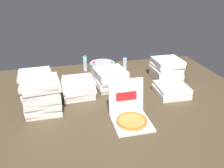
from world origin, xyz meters
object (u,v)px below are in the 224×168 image
at_px(water_bottle_1, 85,64).
at_px(water_bottle_3, 125,65).
at_px(open_pizza_box, 130,114).
at_px(pizza_stack_center_far, 110,79).
at_px(pizza_stack_right_mid, 78,88).
at_px(pizza_stack_left_far, 36,83).
at_px(ice_bucket, 102,67).
at_px(water_bottle_2, 112,70).
at_px(pizza_stack_right_near, 42,96).
at_px(pizza_stack_left_near, 166,69).
at_px(pizza_stack_left_mid, 171,90).
at_px(water_bottle_0, 94,70).

xyz_separation_m(water_bottle_1, water_bottle_3, (0.54, -0.20, 0.00)).
relative_size(open_pizza_box, pizza_stack_center_far, 0.99).
xyz_separation_m(pizza_stack_right_mid, pizza_stack_left_far, (-0.46, 0.15, 0.04)).
height_order(pizza_stack_left_far, pizza_stack_center_far, pizza_stack_left_far).
xyz_separation_m(open_pizza_box, water_bottle_3, (0.29, 1.18, 0.04)).
relative_size(ice_bucket, water_bottle_3, 1.55).
xyz_separation_m(water_bottle_1, water_bottle_2, (0.32, -0.35, 0.00)).
distance_m(open_pizza_box, water_bottle_1, 1.40).
bearing_deg(pizza_stack_right_near, water_bottle_3, 36.36).
height_order(open_pizza_box, water_bottle_3, open_pizza_box).
relative_size(pizza_stack_left_near, pizza_stack_left_far, 0.96).
xyz_separation_m(pizza_stack_left_mid, pizza_stack_right_near, (-1.43, -0.03, 0.12)).
bearing_deg(pizza_stack_right_mid, pizza_stack_left_far, 161.88).
height_order(pizza_stack_left_near, water_bottle_0, pizza_stack_left_near).
bearing_deg(water_bottle_2, pizza_stack_left_mid, -47.92).
bearing_deg(pizza_stack_right_near, open_pizza_box, -25.13).
bearing_deg(water_bottle_0, pizza_stack_left_far, -157.76).
height_order(pizza_stack_right_mid, water_bottle_1, water_bottle_1).
xyz_separation_m(open_pizza_box, water_bottle_2, (0.07, 1.02, 0.04)).
height_order(pizza_stack_left_far, water_bottle_2, pizza_stack_left_far).
bearing_deg(pizza_stack_right_near, water_bottle_2, 36.64).
xyz_separation_m(pizza_stack_left_near, water_bottle_0, (-0.93, 0.23, -0.03)).
height_order(pizza_stack_right_mid, water_bottle_0, water_bottle_0).
relative_size(pizza_stack_left_far, water_bottle_3, 1.70).
relative_size(water_bottle_0, water_bottle_1, 1.00).
xyz_separation_m(pizza_stack_right_mid, pizza_stack_center_far, (0.41, 0.12, 0.02)).
relative_size(pizza_stack_right_mid, water_bottle_2, 1.66).
xyz_separation_m(pizza_stack_left_far, ice_bucket, (0.87, 0.48, -0.06)).
distance_m(pizza_stack_center_far, water_bottle_3, 0.52).
relative_size(pizza_stack_center_far, water_bottle_3, 1.78).
height_order(pizza_stack_left_far, water_bottle_1, pizza_stack_left_far).
xyz_separation_m(open_pizza_box, water_bottle_1, (-0.25, 1.37, 0.04)).
relative_size(pizza_stack_left_mid, pizza_stack_right_near, 0.94).
height_order(pizza_stack_right_near, pizza_stack_left_far, pizza_stack_right_near).
bearing_deg(ice_bucket, water_bottle_3, -15.48).
height_order(pizza_stack_right_near, ice_bucket, pizza_stack_right_near).
bearing_deg(open_pizza_box, water_bottle_0, 98.60).
relative_size(pizza_stack_right_near, pizza_stack_left_near, 1.06).
bearing_deg(pizza_stack_right_mid, pizza_stack_right_near, -145.70).
height_order(open_pizza_box, water_bottle_0, open_pizza_box).
height_order(ice_bucket, water_bottle_1, water_bottle_1).
xyz_separation_m(pizza_stack_right_mid, water_bottle_3, (0.71, 0.54, 0.01)).
bearing_deg(pizza_stack_right_near, pizza_stack_left_mid, 1.09).
relative_size(pizza_stack_left_near, pizza_stack_right_mid, 0.98).
distance_m(pizza_stack_right_mid, pizza_stack_left_far, 0.49).
bearing_deg(open_pizza_box, pizza_stack_center_far, 91.32).
height_order(pizza_stack_left_far, water_bottle_0, pizza_stack_left_far).
relative_size(pizza_stack_center_far, water_bottle_0, 1.78).
height_order(open_pizza_box, pizza_stack_right_mid, open_pizza_box).
relative_size(pizza_stack_right_near, water_bottle_2, 1.72).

